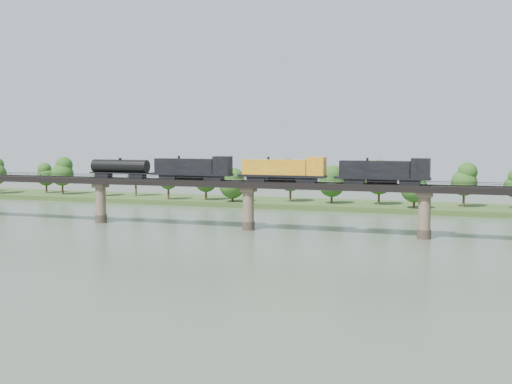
% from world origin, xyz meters
% --- Properties ---
extents(ground, '(400.00, 400.00, 0.00)m').
position_xyz_m(ground, '(0.00, 0.00, 0.00)').
color(ground, '#3D4C3C').
rests_on(ground, ground).
extents(far_bank, '(300.00, 24.00, 1.60)m').
position_xyz_m(far_bank, '(0.00, 85.00, 0.80)').
color(far_bank, '#2E471C').
rests_on(far_bank, ground).
extents(bridge, '(236.00, 30.00, 11.50)m').
position_xyz_m(bridge, '(0.00, 30.00, 5.46)').
color(bridge, '#473A2D').
rests_on(bridge, ground).
extents(bridge_superstructure, '(220.00, 4.90, 0.75)m').
position_xyz_m(bridge_superstructure, '(0.00, 30.00, 11.79)').
color(bridge_superstructure, black).
rests_on(bridge_superstructure, bridge).
extents(far_treeline, '(289.06, 17.54, 13.60)m').
position_xyz_m(far_treeline, '(-8.21, 80.52, 8.83)').
color(far_treeline, '#382619').
rests_on(far_treeline, far_bank).
extents(freight_train, '(83.46, 3.25, 5.74)m').
position_xyz_m(freight_train, '(0.74, 30.00, 14.24)').
color(freight_train, black).
rests_on(freight_train, bridge).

